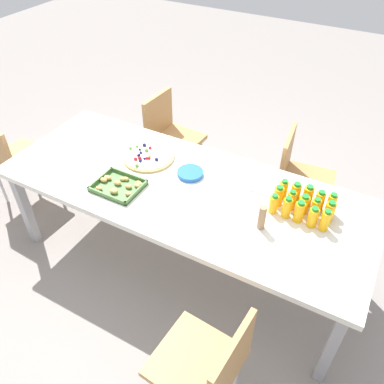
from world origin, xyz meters
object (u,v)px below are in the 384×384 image
(plate_stack, at_px, (190,173))
(chair_near_right, at_px, (170,133))
(snack_tray, at_px, (119,186))
(juice_bottle_12, at_px, (299,212))
(juice_bottle_10, at_px, (325,221))
(juice_bottle_14, at_px, (274,204))
(fruit_pizza, at_px, (148,157))
(chair_near_left, at_px, (299,174))
(juice_bottle_4, at_px, (283,190))
(cardboard_tube, at_px, (262,217))
(juice_bottle_6, at_px, (315,208))
(juice_bottle_13, at_px, (287,208))
(juice_bottle_2, at_px, (308,196))
(juice_bottle_3, at_px, (296,193))
(juice_bottle_8, at_px, (291,200))
(juice_bottle_5, at_px, (329,212))
(napkin_stack, at_px, (264,187))
(juice_bottle_1, at_px, (320,201))
(chair_end, at_px, (12,156))
(party_table, at_px, (183,193))
(chair_far_left, at_px, (208,365))
(juice_bottle_11, at_px, (313,217))
(juice_bottle_9, at_px, (278,196))
(juice_bottle_7, at_px, (303,205))
(juice_bottle_0, at_px, (331,204))

(plate_stack, bearing_deg, chair_near_right, -49.47)
(chair_near_right, height_order, snack_tray, chair_near_right)
(juice_bottle_12, relative_size, snack_tray, 0.48)
(juice_bottle_10, height_order, juice_bottle_14, juice_bottle_10)
(fruit_pizza, bearing_deg, juice_bottle_14, 173.90)
(chair_near_left, relative_size, juice_bottle_10, 5.71)
(juice_bottle_4, xyz_separation_m, juice_bottle_14, (0.01, 0.15, -0.00))
(juice_bottle_14, relative_size, cardboard_tube, 0.84)
(juice_bottle_12, bearing_deg, snack_tray, 13.45)
(juice_bottle_6, bearing_deg, juice_bottle_4, -19.47)
(chair_near_right, xyz_separation_m, plate_stack, (-0.59, 0.68, 0.24))
(juice_bottle_10, distance_m, juice_bottle_13, 0.22)
(juice_bottle_2, bearing_deg, juice_bottle_14, 44.77)
(juice_bottle_13, bearing_deg, juice_bottle_3, -91.74)
(juice_bottle_3, height_order, plate_stack, juice_bottle_3)
(juice_bottle_8, bearing_deg, juice_bottle_14, 44.81)
(juice_bottle_5, distance_m, juice_bottle_8, 0.23)
(napkin_stack, bearing_deg, juice_bottle_1, 174.72)
(chair_near_right, bearing_deg, chair_end, -41.72)
(juice_bottle_6, bearing_deg, napkin_stack, -17.80)
(juice_bottle_8, bearing_deg, juice_bottle_12, 132.51)
(napkin_stack, bearing_deg, chair_near_left, -100.63)
(juice_bottle_1, xyz_separation_m, juice_bottle_13, (0.15, 0.15, 0.00))
(plate_stack, xyz_separation_m, napkin_stack, (-0.48, -0.11, -0.01))
(juice_bottle_14, bearing_deg, juice_bottle_3, -119.37)
(party_table, height_order, juice_bottle_10, juice_bottle_10)
(juice_bottle_1, relative_size, juice_bottle_13, 0.97)
(juice_bottle_4, bearing_deg, napkin_stack, -14.89)
(chair_far_left, height_order, juice_bottle_11, juice_bottle_11)
(juice_bottle_11, relative_size, plate_stack, 0.78)
(juice_bottle_6, xyz_separation_m, juice_bottle_9, (0.23, -0.00, -0.00))
(juice_bottle_1, bearing_deg, napkin_stack, -5.28)
(fruit_pizza, distance_m, plate_stack, 0.36)
(juice_bottle_2, height_order, juice_bottle_8, juice_bottle_2)
(juice_bottle_10, bearing_deg, juice_bottle_6, -43.63)
(chair_near_left, distance_m, juice_bottle_8, 0.72)
(chair_far_left, relative_size, cardboard_tube, 5.25)
(chair_near_left, bearing_deg, juice_bottle_6, 13.40)
(juice_bottle_7, bearing_deg, juice_bottle_12, 87.17)
(juice_bottle_6, xyz_separation_m, cardboard_tube, (0.24, 0.23, 0.01))
(juice_bottle_7, relative_size, juice_bottle_8, 0.97)
(juice_bottle_14, relative_size, plate_stack, 0.76)
(juice_bottle_4, distance_m, juice_bottle_7, 0.17)
(juice_bottle_0, bearing_deg, juice_bottle_6, 46.46)
(juice_bottle_4, bearing_deg, plate_stack, 7.11)
(chair_far_left, bearing_deg, juice_bottle_7, -2.19)
(party_table, relative_size, juice_bottle_7, 18.54)
(party_table, relative_size, juice_bottle_3, 16.95)
(juice_bottle_13, bearing_deg, chair_end, 4.08)
(napkin_stack, bearing_deg, juice_bottle_5, 166.53)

